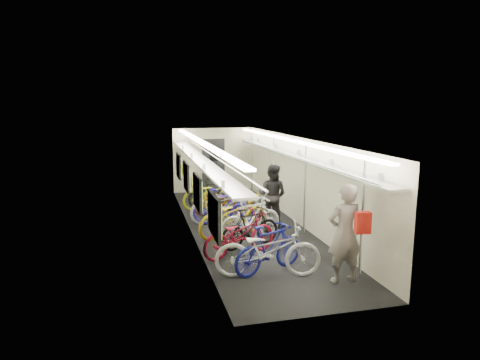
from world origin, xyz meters
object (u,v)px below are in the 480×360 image
passenger_near (345,233)px  backpack (363,223)px  bicycle_0 (268,250)px  bicycle_1 (269,248)px  passenger_mid (272,195)px

passenger_near → backpack: size_ratio=4.94×
bicycle_0 → backpack: (1.38, -1.04, 0.74)m
bicycle_0 → passenger_near: size_ratio=1.09×
bicycle_1 → backpack: 1.96m
bicycle_1 → passenger_mid: passenger_mid is taller
backpack → bicycle_1: bearing=142.2°
bicycle_0 → passenger_mid: size_ratio=1.20×
passenger_near → backpack: (0.07, -0.51, 0.34)m
bicycle_0 → passenger_mid: passenger_mid is taller
passenger_near → passenger_mid: size_ratio=1.10×
bicycle_0 → passenger_near: 1.48m
bicycle_0 → bicycle_1: size_ratio=1.23×
bicycle_0 → backpack: size_ratio=5.37×
passenger_near → backpack: 0.61m
bicycle_0 → backpack: backpack is taller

